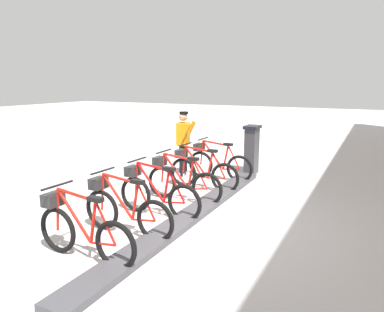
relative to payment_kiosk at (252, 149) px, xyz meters
The scene contains 10 objects.
ground_plane 3.69m from the payment_kiosk, 90.84° to the left, with size 60.00×60.00×0.00m, color silver.
dock_rail_base 3.68m from the payment_kiosk, 90.84° to the left, with size 0.44×6.49×0.10m, color #47474C.
payment_kiosk is the anchor object (origin of this frame).
bike_docked_0 1.16m from the payment_kiosk, 59.85° to the left, with size 1.72×0.54×1.02m.
bike_docked_1 2.03m from the payment_kiosk, 73.52° to the left, with size 1.72×0.54×1.02m.
bike_docked_2 2.95m from the payment_kiosk, 78.77° to the left, with size 1.72×0.54×1.02m.
bike_docked_3 3.88m from the payment_kiosk, 81.51° to the left, with size 1.72×0.54×1.02m.
bike_docked_4 4.82m from the payment_kiosk, 83.17° to the left, with size 1.72×0.54×1.02m.
bike_docked_5 5.76m from the payment_kiosk, 84.30° to the left, with size 1.72×0.54×1.02m.
worker_near_rack 1.82m from the payment_kiosk, 35.18° to the left, with size 0.50×0.68×1.66m.
Camera 1 is at (-2.84, 5.63, 2.40)m, focal length 34.61 mm.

